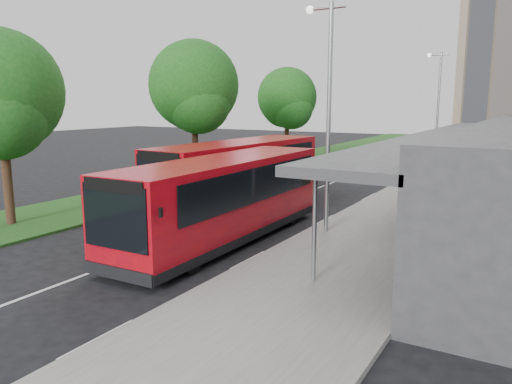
{
  "coord_description": "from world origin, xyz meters",
  "views": [
    {
      "loc": [
        10.91,
        -14.62,
        4.82
      ],
      "look_at": [
        1.74,
        1.13,
        1.5
      ],
      "focal_mm": 35.0,
      "sensor_mm": 36.0,
      "label": 1
    }
  ],
  "objects_px": {
    "bus_second": "(239,173)",
    "car_far": "(427,139)",
    "bollard": "(436,168)",
    "bus_main": "(224,199)",
    "tree_mid": "(194,91)",
    "lamp_post_near": "(327,104)",
    "lamp_post_far": "(437,103)",
    "litter_bin": "(412,189)",
    "tree_near": "(1,100)",
    "tree_far": "(287,101)",
    "car_near": "(444,145)"
  },
  "relations": [
    {
      "from": "lamp_post_near",
      "to": "bollard",
      "type": "distance_m",
      "value": 16.87
    },
    {
      "from": "litter_bin",
      "to": "tree_mid",
      "type": "bearing_deg",
      "value": -175.16
    },
    {
      "from": "tree_mid",
      "to": "lamp_post_near",
      "type": "bearing_deg",
      "value": -32.36
    },
    {
      "from": "tree_near",
      "to": "bus_second",
      "type": "height_order",
      "value": "tree_near"
    },
    {
      "from": "tree_mid",
      "to": "tree_far",
      "type": "xyz_separation_m",
      "value": [
        0.0,
        12.0,
        -0.56
      ]
    },
    {
      "from": "tree_far",
      "to": "lamp_post_near",
      "type": "distance_m",
      "value": 22.06
    },
    {
      "from": "tree_near",
      "to": "tree_mid",
      "type": "relative_size",
      "value": 0.9
    },
    {
      "from": "tree_near",
      "to": "car_far",
      "type": "xyz_separation_m",
      "value": [
        6.08,
        47.54,
        -4.24
      ]
    },
    {
      "from": "tree_far",
      "to": "car_far",
      "type": "bearing_deg",
      "value": 75.51
    },
    {
      "from": "lamp_post_far",
      "to": "bus_main",
      "type": "height_order",
      "value": "lamp_post_far"
    },
    {
      "from": "lamp_post_near",
      "to": "bus_second",
      "type": "xyz_separation_m",
      "value": [
        -5.39,
        2.78,
        -3.18
      ]
    },
    {
      "from": "tree_far",
      "to": "bus_second",
      "type": "height_order",
      "value": "tree_far"
    },
    {
      "from": "tree_far",
      "to": "bollard",
      "type": "relative_size",
      "value": 7.66
    },
    {
      "from": "bollard",
      "to": "car_far",
      "type": "bearing_deg",
      "value": 102.76
    },
    {
      "from": "bus_second",
      "to": "car_near",
      "type": "distance_m",
      "value": 32.84
    },
    {
      "from": "tree_near",
      "to": "lamp_post_near",
      "type": "distance_m",
      "value": 12.18
    },
    {
      "from": "tree_mid",
      "to": "bus_second",
      "type": "xyz_separation_m",
      "value": [
        5.73,
        -4.28,
        -3.85
      ]
    },
    {
      "from": "tree_mid",
      "to": "litter_bin",
      "type": "distance_m",
      "value": 13.34
    },
    {
      "from": "tree_mid",
      "to": "lamp_post_near",
      "type": "relative_size",
      "value": 1.04
    },
    {
      "from": "tree_mid",
      "to": "lamp_post_far",
      "type": "height_order",
      "value": "tree_mid"
    },
    {
      "from": "car_far",
      "to": "car_near",
      "type": "bearing_deg",
      "value": -58.93
    },
    {
      "from": "tree_mid",
      "to": "bollard",
      "type": "height_order",
      "value": "tree_mid"
    },
    {
      "from": "bus_main",
      "to": "car_far",
      "type": "bearing_deg",
      "value": 92.39
    },
    {
      "from": "tree_mid",
      "to": "car_near",
      "type": "bearing_deg",
      "value": 72.12
    },
    {
      "from": "tree_near",
      "to": "bus_main",
      "type": "height_order",
      "value": "tree_near"
    },
    {
      "from": "bus_second",
      "to": "car_far",
      "type": "distance_m",
      "value": 39.82
    },
    {
      "from": "bus_second",
      "to": "litter_bin",
      "type": "relative_size",
      "value": 13.18
    },
    {
      "from": "lamp_post_near",
      "to": "bollard",
      "type": "bearing_deg",
      "value": 86.86
    },
    {
      "from": "bus_second",
      "to": "bollard",
      "type": "height_order",
      "value": "bus_second"
    },
    {
      "from": "tree_far",
      "to": "car_near",
      "type": "bearing_deg",
      "value": 60.8
    },
    {
      "from": "bollard",
      "to": "bus_main",
      "type": "bearing_deg",
      "value": -100.63
    },
    {
      "from": "lamp_post_near",
      "to": "car_far",
      "type": "xyz_separation_m",
      "value": [
        -5.05,
        42.59,
        -4.08
      ]
    },
    {
      "from": "tree_far",
      "to": "lamp_post_far",
      "type": "bearing_deg",
      "value": 4.87
    },
    {
      "from": "car_near",
      "to": "bollard",
      "type": "bearing_deg",
      "value": -99.83
    },
    {
      "from": "lamp_post_far",
      "to": "bus_main",
      "type": "xyz_separation_m",
      "value": [
        -2.66,
        -22.6,
        -3.23
      ]
    },
    {
      "from": "car_far",
      "to": "bollard",
      "type": "bearing_deg",
      "value": -69.39
    },
    {
      "from": "car_far",
      "to": "bus_second",
      "type": "bearing_deg",
      "value": -82.65
    },
    {
      "from": "tree_near",
      "to": "lamp_post_far",
      "type": "relative_size",
      "value": 0.94
    },
    {
      "from": "tree_mid",
      "to": "tree_near",
      "type": "bearing_deg",
      "value": -90.0
    },
    {
      "from": "bus_main",
      "to": "bus_second",
      "type": "distance_m",
      "value": 6.03
    },
    {
      "from": "car_near",
      "to": "car_far",
      "type": "distance_m",
      "value": 7.79
    },
    {
      "from": "lamp_post_near",
      "to": "tree_mid",
      "type": "bearing_deg",
      "value": 147.64
    },
    {
      "from": "car_far",
      "to": "tree_far",
      "type": "bearing_deg",
      "value": -96.64
    },
    {
      "from": "tree_far",
      "to": "lamp_post_far",
      "type": "xyz_separation_m",
      "value": [
        11.13,
        0.95,
        -0.11
      ]
    },
    {
      "from": "lamp_post_far",
      "to": "bollard",
      "type": "height_order",
      "value": "lamp_post_far"
    },
    {
      "from": "tree_far",
      "to": "lamp_post_far",
      "type": "height_order",
      "value": "lamp_post_far"
    },
    {
      "from": "tree_near",
      "to": "car_near",
      "type": "distance_m",
      "value": 41.62
    },
    {
      "from": "lamp_post_near",
      "to": "litter_bin",
      "type": "bearing_deg",
      "value": 81.11
    },
    {
      "from": "lamp_post_near",
      "to": "bus_second",
      "type": "bearing_deg",
      "value": 152.77
    },
    {
      "from": "tree_mid",
      "to": "bus_main",
      "type": "height_order",
      "value": "tree_mid"
    }
  ]
}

